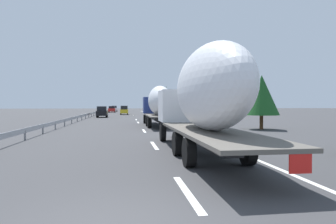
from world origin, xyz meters
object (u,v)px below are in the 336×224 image
object	(u,v)px
truck_lead	(158,103)
road_sign	(166,105)
truck_trailing	(202,96)
car_yellow_coupe	(124,110)
car_red_compact	(112,109)
car_white_van	(114,109)
car_black_suv	(102,112)

from	to	relation	value
truck_lead	road_sign	distance (m)	17.78
truck_trailing	car_yellow_coupe	world-z (taller)	truck_trailing
truck_lead	truck_trailing	bearing A→B (deg)	180.00
car_red_compact	road_sign	bearing A→B (deg)	-164.81
car_white_van	truck_trailing	bearing A→B (deg)	-175.28
car_black_suv	car_red_compact	distance (m)	32.89
car_black_suv	car_yellow_coupe	xyz separation A→B (m)	(13.99, -3.75, 0.02)
car_black_suv	car_red_compact	world-z (taller)	car_black_suv
car_red_compact	truck_trailing	bearing A→B (deg)	-174.39
car_red_compact	car_yellow_coupe	xyz separation A→B (m)	(-18.90, -3.54, 0.06)
truck_trailing	car_white_van	bearing A→B (deg)	4.72
truck_trailing	road_sign	distance (m)	35.49
truck_lead	car_yellow_coupe	distance (m)	36.77
car_black_suv	truck_trailing	bearing A→B (deg)	-169.62
car_white_van	road_sign	xyz separation A→B (m)	(-49.40, -10.10, 1.16)
truck_lead	truck_trailing	distance (m)	17.85
car_white_van	car_red_compact	distance (m)	11.45
truck_trailing	car_red_compact	world-z (taller)	truck_trailing
truck_trailing	car_white_van	distance (m)	85.06
car_white_van	car_yellow_coupe	world-z (taller)	car_yellow_coupe
truck_trailing	car_black_suv	size ratio (longest dim) A/B	3.37
truck_trailing	car_white_van	size ratio (longest dim) A/B	3.38
car_black_suv	road_sign	bearing A→B (deg)	-115.74
car_white_van	car_yellow_coupe	distance (m)	30.53
car_white_van	car_black_suv	bearing A→B (deg)	179.48
car_black_suv	car_yellow_coupe	world-z (taller)	car_yellow_coupe
car_yellow_coupe	car_black_suv	bearing A→B (deg)	165.01
car_yellow_coupe	road_sign	bearing A→B (deg)	-160.46
truck_trailing	car_yellow_coupe	size ratio (longest dim) A/B	3.23
road_sign	car_black_suv	bearing A→B (deg)	64.26
car_black_suv	road_sign	xyz separation A→B (m)	(-5.06, -10.51, 1.13)
car_white_van	truck_lead	bearing A→B (deg)	-174.03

